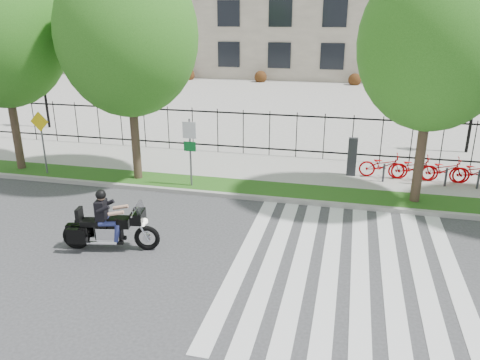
# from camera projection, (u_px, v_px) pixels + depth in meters

# --- Properties ---
(ground) EXTENTS (120.00, 120.00, 0.00)m
(ground) POSITION_uv_depth(u_px,v_px,m) (168.00, 248.00, 12.99)
(ground) COLOR #343436
(ground) RESTS_ON ground
(curb) EXTENTS (60.00, 0.20, 0.15)m
(curb) POSITION_uv_depth(u_px,v_px,m) (211.00, 194.00, 16.72)
(curb) COLOR #9B9992
(curb) RESTS_ON ground
(grass_verge) EXTENTS (60.00, 1.50, 0.15)m
(grass_verge) POSITION_uv_depth(u_px,v_px,m) (217.00, 186.00, 17.50)
(grass_verge) COLOR #215014
(grass_verge) RESTS_ON ground
(sidewalk) EXTENTS (60.00, 3.50, 0.15)m
(sidewalk) POSITION_uv_depth(u_px,v_px,m) (234.00, 166.00, 19.79)
(sidewalk) COLOR gray
(sidewalk) RESTS_ON ground
(plaza) EXTENTS (80.00, 34.00, 0.10)m
(plaza) POSITION_uv_depth(u_px,v_px,m) (290.00, 99.00, 35.89)
(plaza) COLOR gray
(plaza) RESTS_ON ground
(crosswalk_stripes) EXTENTS (5.70, 8.00, 0.01)m
(crosswalk_stripes) POSITION_uv_depth(u_px,v_px,m) (345.00, 269.00, 11.92)
(crosswalk_stripes) COLOR silver
(crosswalk_stripes) RESTS_ON ground
(iron_fence) EXTENTS (30.00, 0.06, 2.00)m
(iron_fence) POSITION_uv_depth(u_px,v_px,m) (243.00, 132.00, 21.04)
(iron_fence) COLOR black
(iron_fence) RESTS_ON sidewalk
(lamp_post_left) EXTENTS (1.06, 0.70, 4.25)m
(lamp_post_left) POSITION_uv_depth(u_px,v_px,m) (42.00, 72.00, 25.58)
(lamp_post_left) COLOR black
(lamp_post_left) RESTS_ON ground
(lamp_post_right) EXTENTS (1.06, 0.70, 4.25)m
(lamp_post_right) POSITION_uv_depth(u_px,v_px,m) (477.00, 85.00, 20.71)
(lamp_post_right) COLOR black
(lamp_post_right) RESTS_ON ground
(street_tree_0) EXTENTS (4.96, 4.96, 8.22)m
(street_tree_0) POSITION_uv_depth(u_px,v_px,m) (0.00, 32.00, 17.56)
(street_tree_0) COLOR #37291E
(street_tree_0) RESTS_ON grass_verge
(street_tree_1) EXTENTS (5.00, 5.00, 8.18)m
(street_tree_1) POSITION_uv_depth(u_px,v_px,m) (127.00, 35.00, 16.43)
(street_tree_1) COLOR #37291E
(street_tree_1) RESTS_ON grass_verge
(street_tree_2) EXTENTS (4.67, 4.67, 7.83)m
(street_tree_2) POSITION_uv_depth(u_px,v_px,m) (435.00, 44.00, 14.22)
(street_tree_2) COLOR #37291E
(street_tree_2) RESTS_ON grass_verge
(bike_share_station) EXTENTS (8.89, 0.86, 1.50)m
(bike_share_station) POSITION_uv_depth(u_px,v_px,m) (474.00, 172.00, 17.33)
(bike_share_station) COLOR #2D2D33
(bike_share_station) RESTS_ON sidewalk
(sign_pole_regulatory) EXTENTS (0.50, 0.09, 2.50)m
(sign_pole_regulatory) POSITION_uv_depth(u_px,v_px,m) (190.00, 144.00, 16.81)
(sign_pole_regulatory) COLOR #59595B
(sign_pole_regulatory) RESTS_ON grass_verge
(sign_pole_warning) EXTENTS (0.78, 0.09, 2.49)m
(sign_pole_warning) POSITION_uv_depth(u_px,v_px,m) (42.00, 134.00, 18.16)
(sign_pole_warning) COLOR #59595B
(sign_pole_warning) RESTS_ON grass_verge
(motorcycle_rider) EXTENTS (2.69, 1.04, 2.09)m
(motorcycle_rider) POSITION_uv_depth(u_px,v_px,m) (110.00, 226.00, 12.72)
(motorcycle_rider) COLOR black
(motorcycle_rider) RESTS_ON ground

